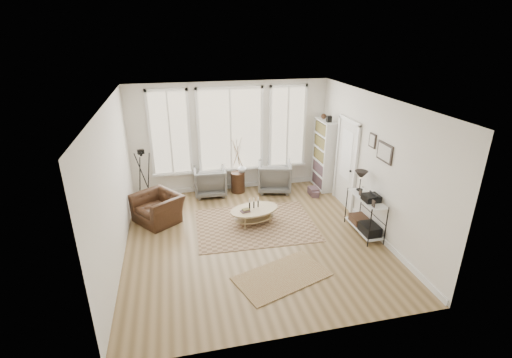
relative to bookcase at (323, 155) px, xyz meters
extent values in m
plane|color=olive|center=(-2.44, -2.23, -0.96)|extent=(5.50, 5.50, 0.00)
plane|color=white|center=(-2.44, -2.23, 1.94)|extent=(5.50, 5.50, 0.00)
cube|color=silver|center=(-2.44, 0.52, 0.49)|extent=(5.20, 0.04, 2.90)
cube|color=silver|center=(-2.44, -4.98, 0.49)|extent=(5.20, 0.04, 2.90)
cube|color=silver|center=(-5.04, -2.23, 0.49)|extent=(0.04, 5.50, 2.90)
cube|color=silver|center=(0.16, -2.23, 0.49)|extent=(0.04, 5.50, 2.90)
cube|color=white|center=(-2.44, 0.51, -0.90)|extent=(5.10, 0.04, 0.12)
cube|color=white|center=(0.15, -2.23, -0.90)|extent=(0.03, 5.40, 0.12)
cube|color=tan|center=(-2.44, 0.50, 0.69)|extent=(1.60, 0.03, 2.10)
cube|color=tan|center=(-3.99, 0.50, 0.69)|extent=(0.90, 0.03, 2.10)
cube|color=tan|center=(-0.89, 0.50, 0.69)|extent=(0.90, 0.03, 2.10)
cube|color=white|center=(-2.44, 0.48, 0.69)|extent=(1.74, 0.06, 2.24)
cube|color=white|center=(-3.99, 0.48, 0.69)|extent=(1.04, 0.06, 2.24)
cube|color=white|center=(-0.89, 0.48, 0.69)|extent=(1.04, 0.06, 2.24)
cube|color=white|center=(-2.44, 0.46, -0.39)|extent=(4.10, 0.12, 0.06)
cube|color=silver|center=(0.14, -1.08, 0.09)|extent=(0.04, 0.88, 2.10)
cube|color=white|center=(0.12, -1.08, 0.34)|extent=(0.01, 0.55, 1.20)
cube|color=white|center=(0.12, -1.57, 0.09)|extent=(0.06, 0.08, 2.18)
cube|color=white|center=(0.12, -0.59, 0.09)|extent=(0.06, 0.08, 2.18)
cube|color=white|center=(0.12, -1.08, 1.18)|extent=(0.06, 1.06, 0.08)
sphere|color=black|center=(0.09, -1.41, 0.04)|extent=(0.06, 0.06, 0.06)
cube|color=white|center=(-0.01, -0.41, -0.01)|extent=(0.30, 0.03, 1.90)
cube|color=white|center=(-0.01, 0.41, -0.01)|extent=(0.30, 0.03, 1.90)
cube|color=white|center=(0.14, 0.00, -0.01)|extent=(0.02, 0.85, 1.90)
cube|color=white|center=(-0.01, 0.00, -0.01)|extent=(0.30, 0.81, 1.90)
cube|color=brown|center=(-0.01, 0.00, -0.01)|extent=(0.24, 0.75, 1.76)
cube|color=black|center=(-0.01, -0.20, 1.02)|extent=(0.12, 0.10, 0.16)
sphere|color=#392215|center=(-0.01, 0.15, 1.01)|extent=(0.14, 0.14, 0.14)
cube|color=white|center=(-0.06, -2.53, -0.84)|extent=(0.37, 1.07, 0.03)
cube|color=white|center=(-0.06, -2.53, -0.14)|extent=(0.37, 1.07, 0.02)
cylinder|color=black|center=(-0.24, -3.06, -0.53)|extent=(0.02, 0.02, 0.85)
cylinder|color=black|center=(0.12, -3.06, -0.53)|extent=(0.02, 0.02, 0.85)
cylinder|color=black|center=(-0.24, -2.00, -0.53)|extent=(0.02, 0.02, 0.85)
cylinder|color=black|center=(0.12, -2.00, -0.53)|extent=(0.02, 0.02, 0.85)
cylinder|color=black|center=(-0.06, -2.18, -0.08)|extent=(0.14, 0.14, 0.02)
cylinder|color=black|center=(-0.06, -2.18, 0.06)|extent=(0.02, 0.02, 0.30)
cone|color=black|center=(-0.06, -2.18, 0.26)|extent=(0.28, 0.28, 0.18)
cube|color=black|center=(-0.06, -2.68, -0.05)|extent=(0.32, 0.30, 0.13)
cube|color=black|center=(-0.06, -2.78, -0.73)|extent=(0.32, 0.45, 0.20)
cube|color=#392215|center=(-0.06, -2.31, -0.75)|extent=(0.32, 0.40, 0.16)
cube|color=black|center=(-0.16, -2.95, -0.04)|extent=(0.02, 0.10, 0.14)
cube|color=black|center=(-0.16, -2.41, -0.05)|extent=(0.02, 0.10, 0.12)
cube|color=black|center=(0.14, -2.63, 0.89)|extent=(0.03, 0.52, 0.38)
cube|color=silver|center=(0.13, -2.63, 0.89)|extent=(0.01, 0.44, 0.30)
cube|color=black|center=(0.14, -2.13, 0.99)|extent=(0.03, 0.24, 0.30)
cube|color=silver|center=(0.13, -2.13, 0.99)|extent=(0.01, 0.18, 0.24)
cube|color=brown|center=(-2.26, -1.67, -0.95)|extent=(2.68, 2.05, 0.01)
cube|color=brown|center=(-2.21, -3.62, -0.94)|extent=(1.85, 1.40, 0.01)
ellipsoid|color=tan|center=(-2.26, -1.57, -0.79)|extent=(1.08, 0.82, 0.03)
ellipsoid|color=tan|center=(-2.26, -1.57, -0.62)|extent=(1.26, 0.96, 0.04)
cylinder|color=tan|center=(-2.58, -1.75, -0.79)|extent=(0.03, 0.03, 0.32)
cylinder|color=tan|center=(-1.95, -1.75, -0.79)|extent=(0.03, 0.03, 0.32)
cylinder|color=tan|center=(-2.58, -1.39, -0.79)|extent=(0.03, 0.03, 0.32)
cylinder|color=tan|center=(-1.95, -1.39, -0.79)|extent=(0.03, 0.03, 0.32)
cylinder|color=black|center=(-2.37, -1.53, -0.52)|extent=(0.03, 0.03, 0.16)
cylinder|color=black|center=(-2.26, -1.53, -0.52)|extent=(0.03, 0.03, 0.16)
cylinder|color=black|center=(-2.16, -1.53, -0.52)|extent=(0.03, 0.03, 0.16)
cube|color=#324826|center=(-2.48, -1.65, -0.57)|extent=(0.20, 0.14, 0.05)
imported|color=slate|center=(-3.06, 0.22, -0.58)|extent=(0.84, 0.86, 0.76)
imported|color=slate|center=(-1.33, 0.10, -0.55)|extent=(1.06, 1.08, 0.81)
cylinder|color=#392215|center=(-2.32, 0.22, -0.68)|extent=(0.37, 0.37, 0.55)
imported|color=silver|center=(-2.20, 0.22, -0.29)|extent=(0.27, 0.27, 0.23)
imported|color=#392215|center=(-4.38, -0.98, -0.63)|extent=(1.32, 1.29, 0.65)
cylinder|color=black|center=(-4.69, -0.13, 0.39)|extent=(0.06, 0.06, 0.06)
cube|color=black|center=(-4.69, -0.13, 0.46)|extent=(0.17, 0.15, 0.10)
cylinder|color=black|center=(-4.69, -0.22, 0.46)|extent=(0.06, 0.08, 0.06)
cube|color=brown|center=(-0.39, -0.40, -0.86)|extent=(0.24, 0.30, 0.19)
cube|color=brown|center=(-0.39, -0.53, -0.88)|extent=(0.25, 0.29, 0.15)
camera|label=1|loc=(-3.87, -8.84, 3.18)|focal=26.00mm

